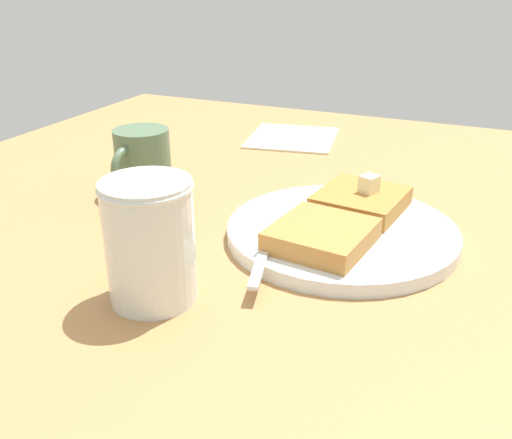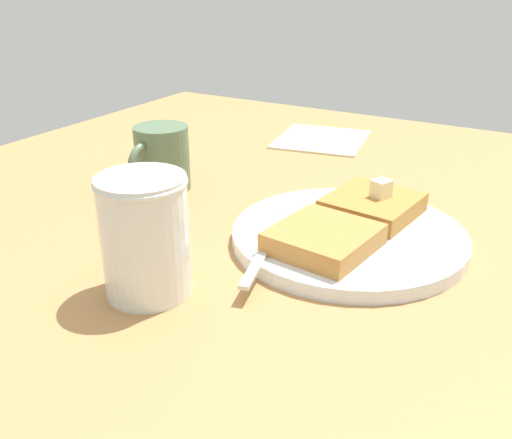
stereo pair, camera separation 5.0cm
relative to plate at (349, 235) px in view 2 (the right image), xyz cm
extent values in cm
cube|color=#AF7C49|center=(-3.83, -10.95, -2.10)|extent=(92.60, 92.60, 2.63)
cylinder|color=silver|center=(0.00, 0.00, -0.10)|extent=(22.69, 22.69, 1.36)
torus|color=#23506D|center=(0.00, 0.00, 0.18)|extent=(22.69, 22.69, 0.80)
cube|color=#B47A36|center=(-4.80, 0.59, 1.55)|extent=(9.80, 9.32, 1.95)
cube|color=#BA7E3D|center=(4.80, -0.59, 1.55)|extent=(9.80, 9.32, 1.95)
cube|color=beige|center=(-5.18, 1.22, 3.41)|extent=(2.24, 2.15, 1.77)
cube|color=silver|center=(9.86, -4.37, 0.76)|extent=(9.90, 3.42, 0.36)
cube|color=silver|center=(3.67, -6.00, 0.76)|extent=(3.27, 2.84, 0.36)
cube|color=silver|center=(0.98, -7.56, 0.76)|extent=(3.18, 1.12, 0.36)
cube|color=silver|center=(0.84, -7.03, 0.76)|extent=(3.18, 1.12, 0.36)
cube|color=silver|center=(0.70, -6.50, 0.76)|extent=(3.18, 1.12, 0.36)
cube|color=silver|center=(0.56, -5.97, 0.76)|extent=(3.18, 1.12, 0.36)
cylinder|color=#4C1C08|center=(16.77, -11.14, 2.84)|extent=(6.54, 6.54, 7.24)
cylinder|color=silver|center=(16.77, -11.14, 4.28)|extent=(7.11, 7.11, 10.12)
torus|color=silver|center=(16.77, -11.14, 8.89)|extent=(7.32, 7.32, 0.50)
cube|color=beige|center=(-31.22, -16.82, -0.64)|extent=(16.13, 15.29, 0.30)
cylinder|color=#526E4F|center=(-2.83, -24.99, 3.04)|extent=(6.46, 6.46, 7.65)
torus|color=#526E4F|center=(0.62, -24.99, 3.42)|extent=(4.73, 0.90, 4.73)
camera|label=1|loc=(50.00, 12.83, 24.19)|focal=40.00mm
camera|label=2|loc=(47.74, 17.27, 24.19)|focal=40.00mm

